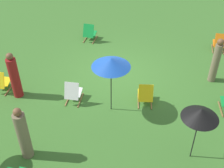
{
  "coord_description": "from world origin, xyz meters",
  "views": [
    {
      "loc": [
        -1.32,
        9.16,
        6.71
      ],
      "look_at": [
        0.0,
        1.2,
        0.5
      ],
      "focal_mm": 47.53,
      "sensor_mm": 36.0,
      "label": 1
    }
  ],
  "objects_px": {
    "deckchair_0": "(145,95)",
    "umbrella_0": "(111,63)",
    "deckchair_8": "(1,82)",
    "person_0": "(216,61)",
    "deckchair_2": "(219,43)",
    "person_2": "(14,77)",
    "deckchair_1": "(73,93)",
    "umbrella_2": "(201,114)",
    "deckchair_3": "(90,33)",
    "person_1": "(23,135)"
  },
  "relations": [
    {
      "from": "deckchair_0",
      "to": "umbrella_0",
      "type": "xyz_separation_m",
      "value": [
        1.08,
        0.48,
        1.48
      ]
    },
    {
      "from": "deckchair_8",
      "to": "person_0",
      "type": "height_order",
      "value": "person_0"
    },
    {
      "from": "deckchair_0",
      "to": "deckchair_2",
      "type": "relative_size",
      "value": 1.0
    },
    {
      "from": "deckchair_8",
      "to": "person_2",
      "type": "bearing_deg",
      "value": 165.25
    },
    {
      "from": "deckchair_1",
      "to": "deckchair_0",
      "type": "bearing_deg",
      "value": -173.24
    },
    {
      "from": "umbrella_2",
      "to": "umbrella_0",
      "type": "bearing_deg",
      "value": -31.99
    },
    {
      "from": "deckchair_3",
      "to": "deckchair_0",
      "type": "bearing_deg",
      "value": 130.53
    },
    {
      "from": "umbrella_2",
      "to": "deckchair_2",
      "type": "bearing_deg",
      "value": -103.27
    },
    {
      "from": "deckchair_0",
      "to": "person_2",
      "type": "distance_m",
      "value": 4.46
    },
    {
      "from": "deckchair_0",
      "to": "umbrella_2",
      "type": "relative_size",
      "value": 0.47
    },
    {
      "from": "deckchair_0",
      "to": "person_2",
      "type": "relative_size",
      "value": 0.48
    },
    {
      "from": "deckchair_8",
      "to": "person_0",
      "type": "bearing_deg",
      "value": -166.1
    },
    {
      "from": "deckchair_1",
      "to": "person_2",
      "type": "distance_m",
      "value": 2.05
    },
    {
      "from": "person_0",
      "to": "person_1",
      "type": "xyz_separation_m",
      "value": [
        5.46,
        4.48,
        -0.03
      ]
    },
    {
      "from": "deckchair_8",
      "to": "deckchair_2",
      "type": "bearing_deg",
      "value": -152.66
    },
    {
      "from": "umbrella_0",
      "to": "person_2",
      "type": "height_order",
      "value": "umbrella_0"
    },
    {
      "from": "deckchair_2",
      "to": "umbrella_2",
      "type": "bearing_deg",
      "value": 78.69
    },
    {
      "from": "deckchair_0",
      "to": "deckchair_3",
      "type": "xyz_separation_m",
      "value": [
        2.82,
        -3.98,
        0.0
      ]
    },
    {
      "from": "deckchair_1",
      "to": "person_1",
      "type": "xyz_separation_m",
      "value": [
        0.66,
        2.47,
        0.45
      ]
    },
    {
      "from": "deckchair_3",
      "to": "person_1",
      "type": "height_order",
      "value": "person_1"
    },
    {
      "from": "deckchair_1",
      "to": "umbrella_0",
      "type": "distance_m",
      "value": 2.01
    },
    {
      "from": "deckchair_1",
      "to": "deckchair_2",
      "type": "distance_m",
      "value": 6.82
    },
    {
      "from": "umbrella_2",
      "to": "person_2",
      "type": "xyz_separation_m",
      "value": [
        5.87,
        -1.76,
        -0.82
      ]
    },
    {
      "from": "deckchair_0",
      "to": "deckchair_8",
      "type": "xyz_separation_m",
      "value": [
        5.11,
        0.12,
        0.0
      ]
    },
    {
      "from": "umbrella_2",
      "to": "person_0",
      "type": "relative_size",
      "value": 1.02
    },
    {
      "from": "deckchair_1",
      "to": "umbrella_2",
      "type": "bearing_deg",
      "value": 155.38
    },
    {
      "from": "umbrella_2",
      "to": "person_2",
      "type": "height_order",
      "value": "umbrella_2"
    },
    {
      "from": "deckchair_3",
      "to": "person_2",
      "type": "height_order",
      "value": "person_2"
    },
    {
      "from": "deckchair_8",
      "to": "person_1",
      "type": "height_order",
      "value": "person_1"
    },
    {
      "from": "deckchair_3",
      "to": "umbrella_2",
      "type": "height_order",
      "value": "umbrella_2"
    },
    {
      "from": "person_0",
      "to": "deckchair_8",
      "type": "bearing_deg",
      "value": 76.83
    },
    {
      "from": "umbrella_2",
      "to": "person_0",
      "type": "xyz_separation_m",
      "value": [
        -0.94,
        -3.79,
        -0.79
      ]
    },
    {
      "from": "deckchair_1",
      "to": "deckchair_3",
      "type": "distance_m",
      "value": 4.28
    },
    {
      "from": "deckchair_3",
      "to": "deckchair_8",
      "type": "distance_m",
      "value": 4.69
    },
    {
      "from": "deckchair_2",
      "to": "person_2",
      "type": "xyz_separation_m",
      "value": [
        7.3,
        4.31,
        0.45
      ]
    },
    {
      "from": "deckchair_3",
      "to": "deckchair_8",
      "type": "bearing_deg",
      "value": 65.92
    },
    {
      "from": "deckchair_1",
      "to": "person_0",
      "type": "relative_size",
      "value": 0.47
    },
    {
      "from": "deckchair_1",
      "to": "umbrella_0",
      "type": "height_order",
      "value": "umbrella_0"
    },
    {
      "from": "umbrella_0",
      "to": "person_2",
      "type": "relative_size",
      "value": 1.15
    },
    {
      "from": "deckchair_2",
      "to": "person_2",
      "type": "bearing_deg",
      "value": 32.54
    },
    {
      "from": "deckchair_8",
      "to": "person_2",
      "type": "distance_m",
      "value": 0.84
    },
    {
      "from": "deckchair_2",
      "to": "deckchair_0",
      "type": "bearing_deg",
      "value": 56.34
    },
    {
      "from": "deckchair_3",
      "to": "umbrella_0",
      "type": "relative_size",
      "value": 0.42
    },
    {
      "from": "deckchair_0",
      "to": "person_1",
      "type": "relative_size",
      "value": 0.48
    },
    {
      "from": "person_1",
      "to": "deckchair_2",
      "type": "bearing_deg",
      "value": -114.98
    },
    {
      "from": "person_1",
      "to": "deckchair_3",
      "type": "bearing_deg",
      "value": -75.84
    },
    {
      "from": "deckchair_8",
      "to": "person_2",
      "type": "height_order",
      "value": "person_2"
    },
    {
      "from": "deckchair_2",
      "to": "umbrella_0",
      "type": "height_order",
      "value": "umbrella_0"
    },
    {
      "from": "deckchair_8",
      "to": "umbrella_0",
      "type": "bearing_deg",
      "value": 174.89
    },
    {
      "from": "person_2",
      "to": "deckchair_1",
      "type": "bearing_deg",
      "value": -103.49
    }
  ]
}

